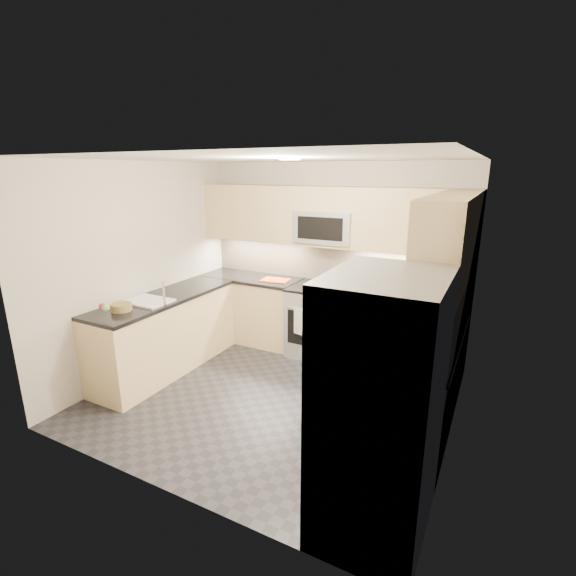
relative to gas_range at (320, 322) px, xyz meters
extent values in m
cube|color=black|center=(0.00, -1.28, -0.46)|extent=(3.60, 3.20, 0.00)
cube|color=beige|center=(0.00, -1.28, 2.04)|extent=(3.60, 3.20, 0.02)
cube|color=beige|center=(0.00, 0.32, 0.79)|extent=(3.60, 0.02, 2.50)
cube|color=beige|center=(0.00, -2.88, 0.79)|extent=(3.60, 0.02, 2.50)
cube|color=beige|center=(-1.80, -1.28, 0.79)|extent=(0.02, 3.20, 2.50)
cube|color=beige|center=(1.80, -1.28, 0.79)|extent=(0.02, 3.20, 2.50)
cube|color=#DEBE85|center=(-1.09, 0.02, -0.01)|extent=(1.42, 0.60, 0.90)
cube|color=#DEBE85|center=(1.09, 0.02, -0.01)|extent=(1.42, 0.60, 0.90)
cube|color=#DEBE85|center=(1.50, -1.12, -0.01)|extent=(0.60, 1.70, 0.90)
cube|color=#DEBE85|center=(-1.50, -1.28, -0.01)|extent=(0.60, 2.00, 0.90)
cube|color=black|center=(-1.09, 0.02, 0.47)|extent=(1.42, 0.63, 0.04)
cube|color=black|center=(1.09, 0.02, 0.47)|extent=(1.42, 0.63, 0.04)
cube|color=black|center=(1.50, -1.12, 0.47)|extent=(0.63, 1.70, 0.04)
cube|color=black|center=(-1.50, -1.28, 0.47)|extent=(0.63, 2.00, 0.04)
cube|color=#DEBE85|center=(0.00, 0.15, 1.37)|extent=(3.60, 0.35, 0.75)
cube|color=#DEBE85|center=(1.62, -1.00, 1.37)|extent=(0.35, 1.95, 0.75)
cube|color=tan|center=(0.00, 0.32, 0.74)|extent=(3.60, 0.01, 0.51)
cube|color=tan|center=(1.80, -0.82, 0.74)|extent=(0.01, 2.30, 0.51)
cube|color=#A9ACB2|center=(0.00, 0.00, 0.00)|extent=(0.76, 0.65, 0.91)
cube|color=black|center=(0.00, 0.00, 0.46)|extent=(0.76, 0.65, 0.03)
cube|color=black|center=(0.00, -0.33, -0.01)|extent=(0.62, 0.02, 0.45)
cylinder|color=#B2B5BA|center=(0.00, -0.35, 0.26)|extent=(0.60, 0.02, 0.02)
cube|color=#AAAEB3|center=(0.00, 0.12, 1.24)|extent=(0.76, 0.40, 0.40)
cube|color=black|center=(0.00, -0.08, 1.24)|extent=(0.60, 0.01, 0.28)
cube|color=#9DA0A4|center=(1.45, -2.43, 0.45)|extent=(0.70, 0.90, 1.80)
cylinder|color=#B2B5BA|center=(1.08, -2.61, 0.49)|extent=(0.02, 0.02, 1.20)
cylinder|color=#B2B5BA|center=(1.08, -2.25, 0.49)|extent=(0.02, 0.02, 1.20)
cube|color=white|center=(-1.50, -1.53, 0.42)|extent=(0.52, 0.38, 0.16)
cylinder|color=silver|center=(-1.24, -1.53, 0.62)|extent=(0.03, 0.03, 0.28)
cylinder|color=#6DC152|center=(1.45, 0.06, 0.57)|extent=(0.41, 0.41, 0.18)
cube|color=#CF4313|center=(-0.67, 0.00, 0.49)|extent=(0.39, 0.30, 0.01)
cylinder|color=olive|center=(-1.52, -1.88, 0.52)|extent=(0.24, 0.24, 0.08)
sphere|color=red|center=(-1.52, -2.11, 0.60)|extent=(0.07, 0.07, 0.07)
sphere|color=#65B04B|center=(-1.45, -2.13, 0.60)|extent=(0.08, 0.08, 0.08)
cube|color=white|center=(-0.12, -0.37, 0.10)|extent=(0.18, 0.06, 0.34)
cube|color=navy|center=(0.08, -0.37, 0.10)|extent=(0.15, 0.06, 0.29)
camera|label=1|loc=(2.02, -4.82, 1.93)|focal=26.00mm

